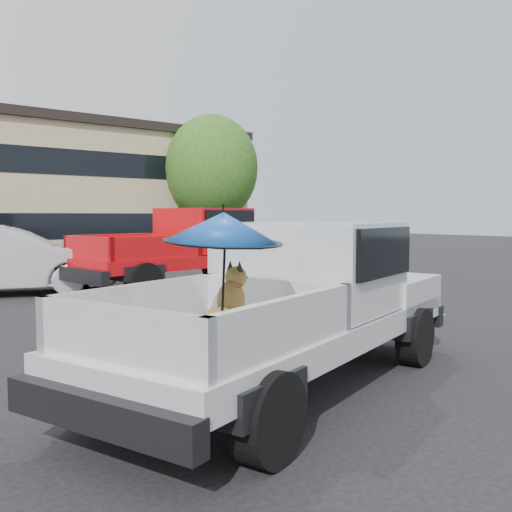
{
  "coord_description": "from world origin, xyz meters",
  "views": [
    {
      "loc": [
        -6.89,
        -6.72,
        1.96
      ],
      "look_at": [
        -1.04,
        0.41,
        1.3
      ],
      "focal_mm": 40.0,
      "sensor_mm": 36.0,
      "label": 1
    }
  ],
  "objects_px": {
    "silver_pickup": "(301,293)",
    "tree_back": "(85,171)",
    "tree_right": "(212,168)",
    "red_pickup": "(198,244)",
    "silver_sedan": "(6,260)"
  },
  "relations": [
    {
      "from": "silver_pickup",
      "to": "tree_back",
      "type": "bearing_deg",
      "value": 55.2
    },
    {
      "from": "tree_right",
      "to": "silver_pickup",
      "type": "distance_m",
      "value": 21.39
    },
    {
      "from": "tree_right",
      "to": "silver_pickup",
      "type": "relative_size",
      "value": 1.13
    },
    {
      "from": "tree_back",
      "to": "tree_right",
      "type": "bearing_deg",
      "value": -69.44
    },
    {
      "from": "tree_back",
      "to": "silver_pickup",
      "type": "relative_size",
      "value": 1.18
    },
    {
      "from": "silver_pickup",
      "to": "red_pickup",
      "type": "xyz_separation_m",
      "value": [
        4.1,
        8.33,
        0.13
      ]
    },
    {
      "from": "tree_right",
      "to": "red_pickup",
      "type": "distance_m",
      "value": 12.34
    },
    {
      "from": "tree_back",
      "to": "silver_sedan",
      "type": "xyz_separation_m",
      "value": [
        -8.76,
        -15.92,
        -3.56
      ]
    },
    {
      "from": "silver_pickup",
      "to": "red_pickup",
      "type": "bearing_deg",
      "value": 46.7
    },
    {
      "from": "red_pickup",
      "to": "tree_right",
      "type": "bearing_deg",
      "value": 46.42
    },
    {
      "from": "tree_back",
      "to": "silver_sedan",
      "type": "distance_m",
      "value": 18.51
    },
    {
      "from": "silver_sedan",
      "to": "silver_pickup",
      "type": "bearing_deg",
      "value": -154.79
    },
    {
      "from": "tree_back",
      "to": "silver_pickup",
      "type": "xyz_separation_m",
      "value": [
        -8.26,
        -25.91,
        -3.36
      ]
    },
    {
      "from": "tree_right",
      "to": "tree_back",
      "type": "height_order",
      "value": "tree_back"
    },
    {
      "from": "red_pickup",
      "to": "silver_sedan",
      "type": "xyz_separation_m",
      "value": [
        -4.59,
        1.66,
        -0.32
      ]
    }
  ]
}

